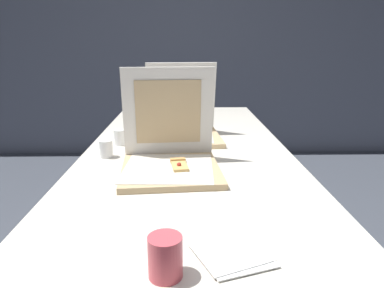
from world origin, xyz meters
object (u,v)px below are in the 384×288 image
object	(u,v)px
pizza_box_front	(170,156)
napkin_pile	(233,253)
table	(187,157)
cup_white_mid	(120,137)
pizza_box_middle	(183,128)
cup_printed_front	(165,257)
cup_white_near_center	(106,149)
cup_white_far	(151,123)

from	to	relation	value
pizza_box_front	napkin_pile	size ratio (longest dim) A/B	1.95
table	cup_white_mid	size ratio (longest dim) A/B	28.85
cup_white_mid	napkin_pile	size ratio (longest dim) A/B	0.36
table	pizza_box_middle	xyz separation A→B (m)	(-0.02, 0.16, 0.10)
pizza_box_middle	cup_printed_front	world-z (taller)	pizza_box_middle
pizza_box_front	cup_printed_front	distance (m)	0.64
cup_white_mid	cup_printed_front	xyz separation A→B (m)	(0.27, -0.99, 0.01)
pizza_box_front	cup_printed_front	bearing A→B (deg)	-93.32
cup_white_mid	cup_printed_front	bearing A→B (deg)	-74.94
pizza_box_front	cup_printed_front	xyz separation A→B (m)	(0.01, -0.64, -0.01)
cup_white_near_center	cup_white_far	world-z (taller)	same
pizza_box_front	napkin_pile	bearing A→B (deg)	-78.34
napkin_pile	table	bearing A→B (deg)	96.46
pizza_box_middle	cup_white_far	distance (m)	0.27
pizza_box_front	pizza_box_middle	size ratio (longest dim) A/B	1.00
pizza_box_middle	cup_white_far	xyz separation A→B (m)	(-0.18, 0.21, -0.02)
cup_white_mid	napkin_pile	distance (m)	1.01
cup_printed_front	napkin_pile	size ratio (longest dim) A/B	0.45
pizza_box_front	napkin_pile	xyz separation A→B (m)	(0.16, -0.56, -0.05)
table	cup_printed_front	bearing A→B (deg)	-93.08
cup_white_near_center	napkin_pile	world-z (taller)	cup_white_near_center
cup_white_far	napkin_pile	xyz separation A→B (m)	(0.30, -1.24, -0.03)
table	cup_white_near_center	bearing A→B (deg)	-156.99
cup_white_far	cup_printed_front	bearing A→B (deg)	-83.62
cup_white_far	napkin_pile	world-z (taller)	cup_white_far
cup_white_mid	cup_white_far	bearing A→B (deg)	69.65
table	cup_white_far	world-z (taller)	cup_white_far
table	napkin_pile	xyz separation A→B (m)	(0.10, -0.87, 0.05)
cup_white_near_center	cup_white_mid	size ratio (longest dim) A/B	1.00
table	napkin_pile	distance (m)	0.88
pizza_box_middle	cup_printed_front	xyz separation A→B (m)	(-0.03, -1.11, -0.01)
cup_white_far	cup_white_mid	size ratio (longest dim) A/B	1.00
pizza_box_middle	pizza_box_front	bearing A→B (deg)	-100.40
cup_white_near_center	napkin_pile	bearing A→B (deg)	-58.70
cup_white_far	cup_printed_front	xyz separation A→B (m)	(0.15, -1.32, 0.01)
cup_white_far	napkin_pile	bearing A→B (deg)	-76.55
cup_white_near_center	napkin_pile	xyz separation A→B (m)	(0.44, -0.73, -0.03)
cup_white_near_center	cup_white_far	size ratio (longest dim) A/B	1.00
pizza_box_middle	cup_white_near_center	size ratio (longest dim) A/B	5.36
pizza_box_front	pizza_box_middle	bearing A→B (deg)	79.91
cup_white_far	cup_printed_front	world-z (taller)	cup_printed_front
pizza_box_front	pizza_box_middle	world-z (taller)	pizza_box_front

